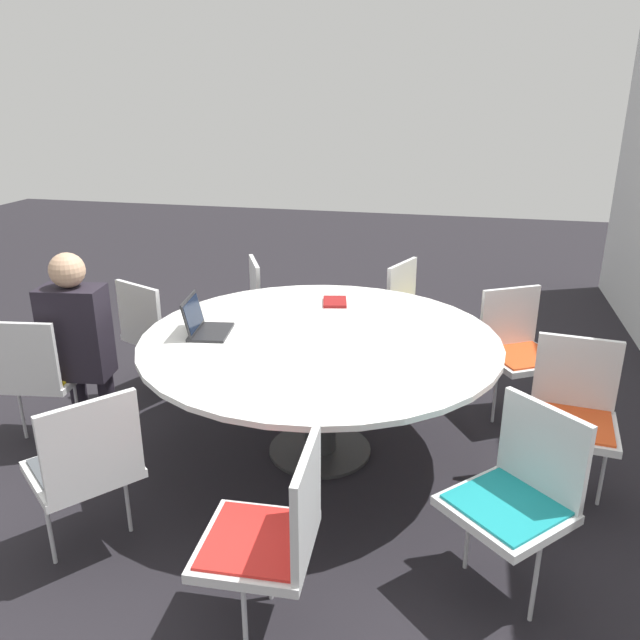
% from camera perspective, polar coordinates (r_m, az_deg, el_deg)
% --- Properties ---
extents(ground_plane, '(16.00, 16.00, 0.00)m').
position_cam_1_polar(ground_plane, '(3.85, 0.00, -11.86)').
color(ground_plane, black).
extents(conference_table, '(2.02, 2.02, 0.74)m').
position_cam_1_polar(conference_table, '(3.55, 0.00, -3.13)').
color(conference_table, '#333333').
rests_on(conference_table, ground_plane).
extents(chair_0, '(0.48, 0.50, 0.85)m').
position_cam_1_polar(chair_0, '(4.03, -24.51, -4.22)').
color(chair_0, silver).
rests_on(chair_0, ground_plane).
extents(chair_1, '(0.61, 0.60, 0.85)m').
position_cam_1_polar(chair_1, '(3.00, -20.61, -12.03)').
color(chair_1, silver).
rests_on(chair_1, ground_plane).
extents(chair_2, '(0.46, 0.44, 0.85)m').
position_cam_1_polar(chair_2, '(2.45, -4.29, -18.65)').
color(chair_2, silver).
rests_on(chair_2, ground_plane).
extents(chair_3, '(0.61, 0.61, 0.85)m').
position_cam_1_polar(chair_3, '(2.78, 17.68, -14.51)').
color(chair_3, silver).
rests_on(chair_3, ground_plane).
extents(chair_4, '(0.47, 0.49, 0.85)m').
position_cam_1_polar(chair_4, '(3.51, 22.14, -7.47)').
color(chair_4, silver).
rests_on(chair_4, ground_plane).
extents(chair_5, '(0.58, 0.59, 0.85)m').
position_cam_1_polar(chair_5, '(4.24, 17.66, -2.14)').
color(chair_5, silver).
rests_on(chair_5, ground_plane).
extents(chair_6, '(0.56, 0.55, 0.85)m').
position_cam_1_polar(chair_6, '(4.74, 8.76, 0.95)').
color(chair_6, silver).
rests_on(chair_6, ground_plane).
extents(chair_7, '(0.58, 0.57, 0.85)m').
position_cam_1_polar(chair_7, '(4.85, -4.41, 1.55)').
color(chair_7, silver).
rests_on(chair_7, ground_plane).
extents(chair_8, '(0.56, 0.57, 0.85)m').
position_cam_1_polar(chair_8, '(4.46, -14.73, -0.73)').
color(chair_8, silver).
rests_on(chair_8, ground_plane).
extents(person_0, '(0.30, 0.39, 1.20)m').
position_cam_1_polar(person_0, '(3.92, -21.28, -1.32)').
color(person_0, '#231E28').
rests_on(person_0, ground_plane).
extents(laptop, '(0.32, 0.27, 0.21)m').
position_cam_1_polar(laptop, '(3.61, -10.64, -0.38)').
color(laptop, '#232326').
rests_on(laptop, conference_table).
extents(spiral_notebook, '(0.24, 0.19, 0.02)m').
position_cam_1_polar(spiral_notebook, '(4.07, 1.37, 1.67)').
color(spiral_notebook, maroon).
rests_on(spiral_notebook, conference_table).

